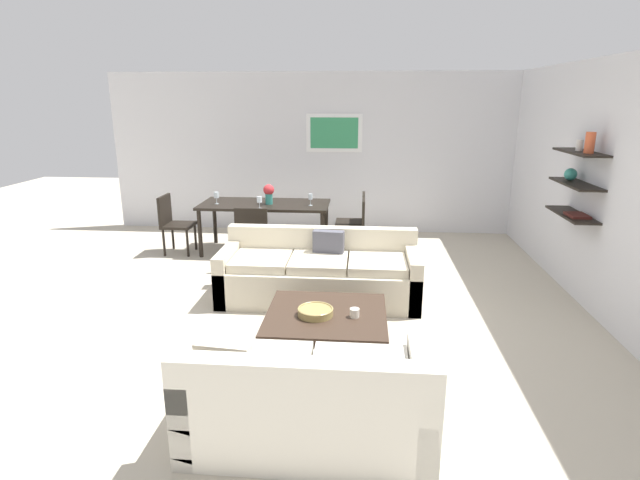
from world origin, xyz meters
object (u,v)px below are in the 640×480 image
sofa_beige (320,275)px  wine_glass_foot (259,200)px  dining_chair_left_near (173,220)px  coffee_table (326,332)px  candle_jar (355,313)px  centerpiece_vase (269,193)px  loveseat_white (308,400)px  wine_glass_right_near (311,197)px  dining_chair_right_near (355,224)px  decorative_bowl (315,311)px  wine_glass_left_near (216,195)px  dining_table (265,208)px  dining_chair_foot (253,234)px  dining_chair_right_far (356,218)px

sofa_beige → wine_glass_foot: (-0.99, 1.43, 0.58)m
dining_chair_left_near → wine_glass_foot: bearing=-7.5°
coffee_table → candle_jar: bearing=-13.8°
dining_chair_left_near → centerpiece_vase: (1.44, 0.14, 0.42)m
candle_jar → sofa_beige: bearing=107.9°
loveseat_white → dining_chair_left_near: size_ratio=1.88×
wine_glass_foot → wine_glass_right_near: size_ratio=1.00×
sofa_beige → dining_chair_left_near: dining_chair_left_near is taller
dining_chair_right_near → centerpiece_vase: 1.36m
centerpiece_vase → decorative_bowl: bearing=-72.3°
decorative_bowl → dining_chair_right_near: 2.96m
wine_glass_left_near → dining_table: bearing=8.8°
dining_chair_foot → dining_chair_left_near: 1.51m
wine_glass_left_near → wine_glass_right_near: bearing=0.0°
dining_chair_left_near → centerpiece_vase: centerpiece_vase is taller
decorative_bowl → centerpiece_vase: 3.27m
dining_chair_right_far → wine_glass_left_near: (-2.07, -0.31, 0.37)m
candle_jar → dining_chair_foot: 2.70m
dining_chair_right_far → dining_chair_foot: same height
loveseat_white → dining_chair_right_near: dining_chair_right_near is taller
dining_chair_foot → wine_glass_foot: bearing=90.0°
wine_glass_foot → wine_glass_right_near: 0.75m
dining_chair_right_far → dining_chair_right_near: same height
loveseat_white → decorative_bowl: bearing=92.9°
dining_chair_right_far → dining_chair_left_near: (-2.74, -0.39, 0.00)m
decorative_bowl → dining_table: dining_table is taller
sofa_beige → dining_chair_left_near: (-2.35, 1.61, 0.21)m
dining_chair_right_far → wine_glass_foot: size_ratio=5.02×
loveseat_white → centerpiece_vase: (-1.05, 4.28, 0.63)m
coffee_table → dining_chair_foot: size_ratio=1.24×
dining_chair_foot → wine_glass_right_near: wine_glass_right_near is taller
dining_table → dining_chair_right_near: dining_chair_right_near is taller
dining_chair_right_near → centerpiece_vase: size_ratio=2.98×
loveseat_white → wine_glass_foot: (-1.12, 3.95, 0.58)m
decorative_bowl → wine_glass_left_near: bearing=120.3°
dining_table → dining_chair_left_near: dining_chair_left_near is taller
loveseat_white → decorative_bowl: loveseat_white is taller
decorative_bowl → wine_glass_right_near: bearing=96.8°
coffee_table → dining_chair_left_near: (-2.52, 2.88, 0.31)m
sofa_beige → dining_table: size_ratio=1.18×
dining_chair_right_far → wine_glass_left_near: bearing=-171.6°
loveseat_white → dining_chair_right_near: bearing=86.6°
dining_chair_right_far → wine_glass_foot: wine_glass_foot is taller
dining_chair_right_far → wine_glass_right_near: size_ratio=5.01×
sofa_beige → dining_chair_left_near: 2.86m
sofa_beige → loveseat_white: (0.14, -2.52, 0.00)m
dining_chair_left_near → centerpiece_vase: size_ratio=2.98×
coffee_table → candle_jar: 0.35m
candle_jar → dining_chair_foot: bearing=121.7°
sofa_beige → dining_table: bearing=118.6°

